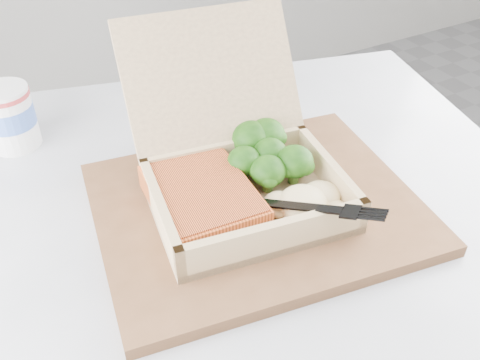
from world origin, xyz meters
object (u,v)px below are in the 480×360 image
cafe_table (249,311)px  paper_cup (9,115)px  serving_tray (256,207)px  takeout_container (235,157)px

cafe_table → paper_cup: bearing=126.6°
cafe_table → paper_cup: size_ratio=10.51×
serving_tray → takeout_container: 0.06m
cafe_table → serving_tray: serving_tray is taller
takeout_container → paper_cup: takeout_container is taller
paper_cup → serving_tray: bearing=-52.6°
cafe_table → takeout_container: (-0.00, 0.03, 0.24)m
takeout_container → paper_cup: 0.33m
serving_tray → paper_cup: size_ratio=4.22×
serving_tray → takeout_container: (-0.01, 0.04, 0.05)m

